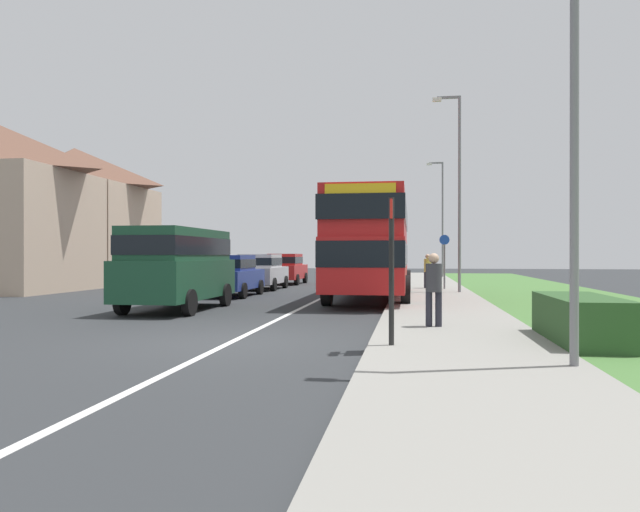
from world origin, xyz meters
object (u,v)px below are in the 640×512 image
object	(u,v)px
bus_stop_sign	(391,261)
double_decker_bus	(372,241)
pedestrian_walking_away	(428,269)
cycle_route_sign	(444,259)
street_lamp_mid	(457,182)
parked_car_red	(286,268)
parked_van_dark_green	(178,262)
parked_car_silver	(261,270)
street_lamp_far	(441,212)
street_lamp_near	(566,97)
pedestrian_at_stop	(434,286)
parked_car_blue	(229,274)

from	to	relation	value
bus_stop_sign	double_decker_bus	bearing A→B (deg)	95.41
pedestrian_walking_away	double_decker_bus	bearing A→B (deg)	-110.39
bus_stop_sign	cycle_route_sign	xyz separation A→B (m)	(1.79, 16.86, -0.11)
bus_stop_sign	street_lamp_mid	xyz separation A→B (m)	(2.17, 14.61, 3.06)
parked_car_red	bus_stop_sign	world-z (taller)	bus_stop_sign
cycle_route_sign	street_lamp_mid	bearing A→B (deg)	-80.44
double_decker_bus	parked_van_dark_green	bearing A→B (deg)	-137.50
double_decker_bus	parked_car_silver	size ratio (longest dim) A/B	2.51
parked_van_dark_green	bus_stop_sign	bearing A→B (deg)	-45.64
double_decker_bus	street_lamp_far	size ratio (longest dim) A/B	1.25
bus_stop_sign	street_lamp_near	xyz separation A→B (m)	(2.42, -1.50, 2.26)
double_decker_bus	pedestrian_at_stop	size ratio (longest dim) A/B	5.97
street_lamp_far	parked_car_red	bearing A→B (deg)	-133.89
parked_car_red	pedestrian_walking_away	bearing A→B (deg)	-32.71
parked_car_blue	cycle_route_sign	distance (m)	9.61
parked_van_dark_green	pedestrian_walking_away	distance (m)	13.15
cycle_route_sign	street_lamp_far	distance (m)	15.04
double_decker_bus	cycle_route_sign	size ratio (longest dim) A/B	3.96
pedestrian_walking_away	street_lamp_near	size ratio (longest dim) A/B	0.26
parked_van_dark_green	parked_car_blue	size ratio (longest dim) A/B	1.26
parked_car_silver	street_lamp_near	xyz separation A→B (m)	(9.07, -18.61, 2.89)
parked_car_silver	pedestrian_at_stop	bearing A→B (deg)	-62.61
street_lamp_near	street_lamp_mid	world-z (taller)	street_lamp_mid
pedestrian_at_stop	pedestrian_walking_away	distance (m)	14.66
parked_car_silver	parked_car_red	xyz separation A→B (m)	(0.10, 5.17, 0.01)
parked_car_silver	pedestrian_walking_away	xyz separation A→B (m)	(7.73, 0.27, 0.07)
parked_van_dark_green	street_lamp_near	xyz separation A→B (m)	(8.88, -8.11, 2.39)
pedestrian_at_stop	street_lamp_far	world-z (taller)	street_lamp_far
pedestrian_at_stop	street_lamp_mid	xyz separation A→B (m)	(1.37, 11.89, 3.62)
bus_stop_sign	parked_car_red	bearing A→B (deg)	106.41
parked_car_silver	bus_stop_sign	xyz separation A→B (m)	(6.66, -17.11, 0.63)
parked_car_red	parked_car_silver	bearing A→B (deg)	-91.06
parked_car_red	pedestrian_walking_away	world-z (taller)	parked_car_red
double_decker_bus	pedestrian_at_stop	bearing A→B (deg)	-77.89
parked_van_dark_green	street_lamp_far	bearing A→B (deg)	70.50
pedestrian_at_stop	bus_stop_sign	size ratio (longest dim) A/B	0.64
street_lamp_mid	street_lamp_far	size ratio (longest dim) A/B	1.01
parked_car_blue	bus_stop_sign	xyz separation A→B (m)	(6.72, -12.43, 0.65)
parked_car_red	street_lamp_near	world-z (taller)	street_lamp_near
parked_car_red	street_lamp_mid	distance (m)	12.19
parked_car_red	street_lamp_near	bearing A→B (deg)	-69.31
parked_car_blue	pedestrian_at_stop	size ratio (longest dim) A/B	2.38
double_decker_bus	pedestrian_at_stop	xyz separation A→B (m)	(1.89, -8.82, -1.17)
parked_car_silver	street_lamp_far	size ratio (longest dim) A/B	0.50
parked_car_blue	cycle_route_sign	world-z (taller)	cycle_route_sign
parked_car_blue	street_lamp_far	size ratio (longest dim) A/B	0.50
parked_car_red	pedestrian_walking_away	distance (m)	9.08
parked_car_red	street_lamp_near	size ratio (longest dim) A/B	0.62
parked_van_dark_green	street_lamp_far	size ratio (longest dim) A/B	0.63
parked_car_red	street_lamp_near	xyz separation A→B (m)	(8.98, -23.78, 2.88)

